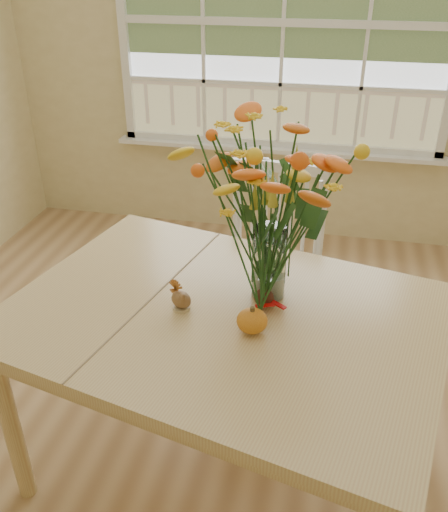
# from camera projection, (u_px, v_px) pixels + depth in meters

# --- Properties ---
(floor) EXTENTS (4.00, 4.50, 0.01)m
(floor) POSITION_uv_depth(u_px,v_px,m) (208.00, 448.00, 2.46)
(floor) COLOR #A77D50
(floor) RESTS_ON ground
(wall_back) EXTENTS (4.00, 0.02, 2.70)m
(wall_back) POSITION_uv_depth(u_px,v_px,m) (283.00, 53.00, 3.71)
(wall_back) COLOR #D4C288
(wall_back) RESTS_ON floor
(window) EXTENTS (2.42, 0.12, 1.74)m
(window) POSITION_uv_depth(u_px,v_px,m) (283.00, 25.00, 3.59)
(window) COLOR silver
(window) RESTS_ON wall_back
(dining_table) EXTENTS (1.75, 1.42, 0.83)m
(dining_table) POSITION_uv_depth(u_px,v_px,m) (223.00, 332.00, 2.01)
(dining_table) COLOR tan
(dining_table) RESTS_ON floor
(windsor_chair) EXTENTS (0.54, 0.52, 1.06)m
(windsor_chair) POSITION_uv_depth(u_px,v_px,m) (271.00, 262.00, 2.75)
(windsor_chair) COLOR white
(windsor_chair) RESTS_ON floor
(flower_vase) EXTENTS (0.59, 0.59, 0.70)m
(flower_vase) POSITION_uv_depth(u_px,v_px,m) (273.00, 192.00, 1.86)
(flower_vase) COLOR white
(flower_vase) RESTS_ON dining_table
(pumpkin) EXTENTS (0.11, 0.11, 0.08)m
(pumpkin) POSITION_uv_depth(u_px,v_px,m) (252.00, 322.00, 1.84)
(pumpkin) COLOR #C26416
(pumpkin) RESTS_ON dining_table
(turkey_figurine) EXTENTS (0.10, 0.09, 0.10)m
(turkey_figurine) POSITION_uv_depth(u_px,v_px,m) (181.00, 300.00, 1.96)
(turkey_figurine) COLOR #CCB78C
(turkey_figurine) RESTS_ON dining_table
(dark_gourd) EXTENTS (0.13, 0.09, 0.07)m
(dark_gourd) POSITION_uv_depth(u_px,v_px,m) (264.00, 298.00, 1.98)
(dark_gourd) COLOR #38160F
(dark_gourd) RESTS_ON dining_table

